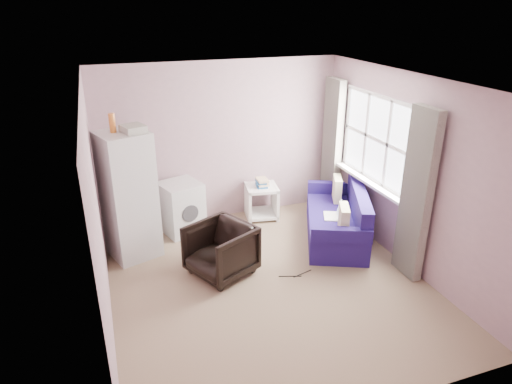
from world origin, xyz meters
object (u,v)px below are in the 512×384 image
side_table (262,199)px  sofa (339,220)px  armchair (221,248)px  washing_machine (181,206)px  fridge (129,195)px

side_table → sofa: 1.34m
armchair → washing_machine: (-0.25, 1.36, 0.04)m
armchair → fridge: (-1.01, 0.90, 0.52)m
fridge → sofa: fridge is taller
armchair → sofa: bearing=74.7°
fridge → sofa: bearing=-28.9°
armchair → sofa: size_ratio=0.39×
washing_machine → fridge: bearing=-166.8°
washing_machine → sofa: 2.39m
armchair → side_table: armchair is taller
fridge → side_table: fridge is taller
washing_machine → side_table: size_ratio=1.17×
armchair → side_table: bearing=116.5°
fridge → side_table: bearing=-5.0°
sofa → washing_machine: bearing=179.7°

